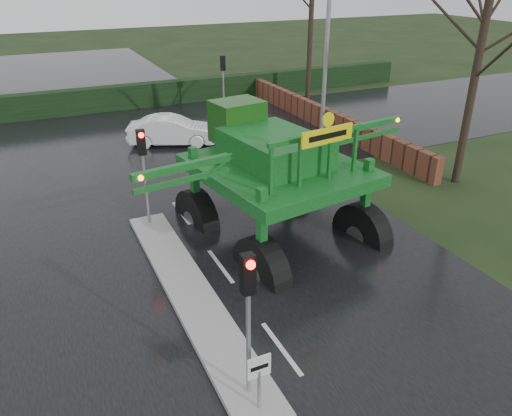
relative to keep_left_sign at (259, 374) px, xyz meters
name	(u,v)px	position (x,y,z in m)	size (l,w,h in m)	color
ground	(281,349)	(1.30, 1.50, -1.06)	(140.00, 140.00, 0.00)	black
road_main	(166,193)	(1.30, 11.50, -1.05)	(14.00, 80.00, 0.02)	black
road_cross	(133,149)	(1.30, 17.50, -1.05)	(80.00, 12.00, 0.02)	black
median_island	(190,292)	(0.00, 4.50, -0.97)	(1.20, 10.00, 0.16)	gray
hedge_row	(104,99)	(1.30, 25.50, -0.31)	(44.00, 0.90, 1.50)	black
brick_wall	(314,113)	(11.80, 17.50, -0.46)	(0.40, 20.00, 1.20)	#592D1E
keep_left_sign	(259,374)	(0.00, 0.00, 0.00)	(0.50, 0.07, 1.35)	gray
traffic_signal_near	(248,297)	(0.00, 0.49, 1.53)	(0.26, 0.33, 3.52)	gray
traffic_signal_mid	(143,157)	(0.00, 8.99, 1.53)	(0.26, 0.33, 3.52)	gray
traffic_signal_far	(223,72)	(7.80, 21.51, 1.53)	(0.26, 0.33, 3.52)	gray
street_light_right	(322,22)	(9.49, 13.50, 4.93)	(3.85, 0.30, 10.00)	gray
tree_right_near	(479,56)	(12.80, 7.50, 4.14)	(5.60, 5.60, 9.64)	black
crop_sprayer	(257,186)	(2.25, 4.94, 1.68)	(10.26, 7.09, 5.78)	black
white_sedan	(173,145)	(3.31, 17.29, -1.06)	(1.55, 4.44, 1.46)	white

